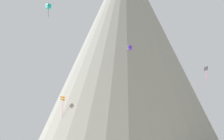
{
  "coord_description": "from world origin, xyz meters",
  "views": [
    {
      "loc": [
        -4.13,
        -24.84,
        2.02
      ],
      "look_at": [
        1.84,
        44.64,
        18.33
      ],
      "focal_mm": 48.4,
      "sensor_mm": 36.0,
      "label": 1
    }
  ],
  "objects_px": {
    "kite_black_mid": "(206,70)",
    "kite_yellow_mid": "(169,61)",
    "kite_orange_low": "(63,99)",
    "kite_indigo_mid": "(130,48)",
    "rock_massif": "(123,49)",
    "kite_teal_high": "(48,6)"
  },
  "relations": [
    {
      "from": "kite_black_mid",
      "to": "kite_yellow_mid",
      "type": "height_order",
      "value": "kite_yellow_mid"
    },
    {
      "from": "rock_massif",
      "to": "kite_orange_low",
      "type": "relative_size",
      "value": 14.34
    },
    {
      "from": "kite_black_mid",
      "to": "kite_orange_low",
      "type": "relative_size",
      "value": 0.52
    },
    {
      "from": "kite_indigo_mid",
      "to": "kite_teal_high",
      "type": "bearing_deg",
      "value": 28.7
    },
    {
      "from": "rock_massif",
      "to": "kite_black_mid",
      "type": "bearing_deg",
      "value": -73.49
    },
    {
      "from": "kite_yellow_mid",
      "to": "kite_indigo_mid",
      "type": "relative_size",
      "value": 1.14
    },
    {
      "from": "rock_massif",
      "to": "kite_teal_high",
      "type": "distance_m",
      "value": 30.16
    },
    {
      "from": "kite_teal_high",
      "to": "kite_black_mid",
      "type": "bearing_deg",
      "value": -164.03
    },
    {
      "from": "rock_massif",
      "to": "kite_black_mid",
      "type": "relative_size",
      "value": 27.36
    },
    {
      "from": "kite_orange_low",
      "to": "kite_teal_high",
      "type": "bearing_deg",
      "value": 151.2
    },
    {
      "from": "kite_orange_low",
      "to": "kite_indigo_mid",
      "type": "bearing_deg",
      "value": -120.1
    },
    {
      "from": "kite_orange_low",
      "to": "kite_teal_high",
      "type": "distance_m",
      "value": 26.0
    },
    {
      "from": "kite_black_mid",
      "to": "kite_teal_high",
      "type": "height_order",
      "value": "kite_teal_high"
    },
    {
      "from": "kite_black_mid",
      "to": "kite_indigo_mid",
      "type": "bearing_deg",
      "value": 125.46
    },
    {
      "from": "kite_yellow_mid",
      "to": "kite_teal_high",
      "type": "height_order",
      "value": "kite_teal_high"
    },
    {
      "from": "kite_black_mid",
      "to": "kite_orange_low",
      "type": "distance_m",
      "value": 39.0
    },
    {
      "from": "kite_yellow_mid",
      "to": "kite_indigo_mid",
      "type": "height_order",
      "value": "kite_yellow_mid"
    },
    {
      "from": "rock_massif",
      "to": "kite_black_mid",
      "type": "height_order",
      "value": "rock_massif"
    },
    {
      "from": "kite_orange_low",
      "to": "kite_indigo_mid",
      "type": "height_order",
      "value": "kite_indigo_mid"
    },
    {
      "from": "kite_black_mid",
      "to": "kite_teal_high",
      "type": "xyz_separation_m",
      "value": [
        -35.01,
        21.54,
        22.49
      ]
    },
    {
      "from": "kite_black_mid",
      "to": "kite_yellow_mid",
      "type": "xyz_separation_m",
      "value": [
        -0.0,
        26.58,
        8.97
      ]
    },
    {
      "from": "kite_orange_low",
      "to": "rock_massif",
      "type": "bearing_deg",
      "value": -20.03
    }
  ]
}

